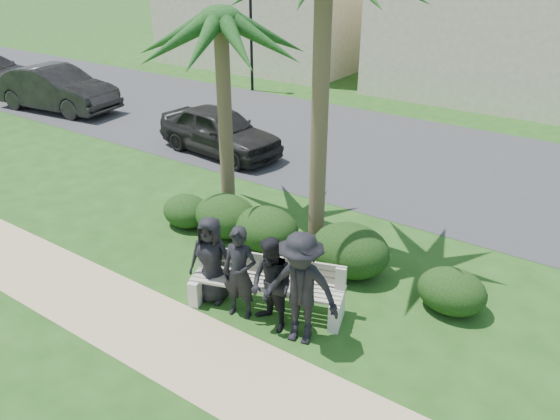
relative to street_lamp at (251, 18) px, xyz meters
The scene contains 17 objects.
ground 15.29m from the street_lamp, 53.13° to the right, with size 160.00×160.00×0.00m, color #1E4614.
footpath 16.74m from the street_lamp, 56.89° to the right, with size 30.00×1.60×0.01m, color tan.
asphalt_street 10.28m from the street_lamp, 23.96° to the right, with size 160.00×8.00×0.01m, color #2D2D30.
street_lamp is the anchor object (origin of this frame).
park_bench 15.85m from the street_lamp, 51.60° to the right, with size 2.80×1.40×0.92m.
man_a 15.45m from the street_lamp, 55.13° to the right, with size 0.78×0.50×1.59m, color black.
man_b 15.91m from the street_lamp, 53.24° to the right, with size 0.60×0.39×1.64m, color black.
man_c 16.26m from the street_lamp, 51.39° to the right, with size 0.78×0.61×1.61m, color black.
man_d 16.60m from the street_lamp, 49.94° to the right, with size 1.23×0.71×1.90m, color black.
hedge_a 12.78m from the street_lamp, 59.22° to the right, with size 1.11×0.92×0.73m, color black.
hedge_b 13.14m from the street_lamp, 55.02° to the right, with size 1.41×1.16×0.92m, color black.
hedge_c 13.75m from the street_lamp, 51.30° to the right, with size 1.39×1.14×0.90m, color black.
hedge_d 14.84m from the street_lamp, 45.28° to the right, with size 1.53×1.27×1.00m, color black.
hedge_f 16.34m from the street_lamp, 40.41° to the right, with size 1.17×0.97×0.77m, color black.
palm_left 11.64m from the street_lamp, 55.32° to the right, with size 3.00×3.00×5.20m.
car_a 8.16m from the street_lamp, 59.56° to the right, with size 1.64×4.08×1.39m, color black.
car_b 8.08m from the street_lamp, 121.71° to the right, with size 1.72×4.93×1.62m, color black.
Camera 1 is at (5.30, -6.46, 5.66)m, focal length 35.00 mm.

